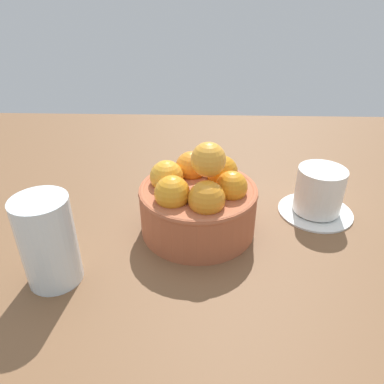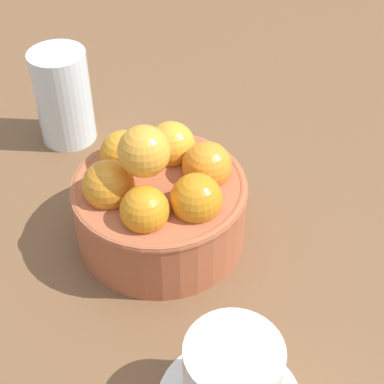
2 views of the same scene
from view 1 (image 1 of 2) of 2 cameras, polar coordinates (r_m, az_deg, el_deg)
The scene contains 4 objects.
ground_plane at distance 56.30cm, azimuth 0.90°, elevation -7.42°, with size 120.05×106.73×4.08cm, color brown.
terracotta_bowl at distance 52.22cm, azimuth 0.96°, elevation -1.26°, with size 16.93×16.93×14.33cm.
coffee_cup at distance 60.22cm, azimuth 19.21°, elevation -0.25°, with size 11.66×11.66×7.72cm.
water_glass at distance 46.48cm, azimuth -21.62°, elevation -7.18°, with size 6.58×6.58×11.48cm, color silver.
Camera 1 is at (-0.58, 44.56, 32.36)cm, focal length 34.05 mm.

